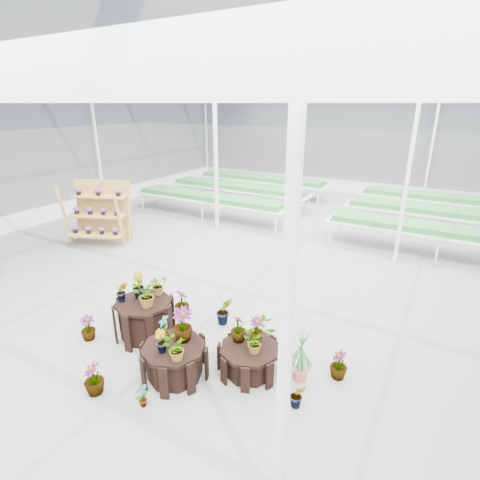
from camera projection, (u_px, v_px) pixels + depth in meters
The scene contains 10 objects.
ground_plane at pixel (231, 294), 8.74m from camera, with size 24.00×24.00×0.00m, color gray.
greenhouse_shell at pixel (231, 200), 7.96m from camera, with size 18.00×24.00×4.50m, color white, non-canonical shape.
steel_frame at pixel (231, 200), 7.96m from camera, with size 18.00×24.00×4.50m, color silver, non-canonical shape.
nursery_benches at pixel (327, 207), 14.45m from camera, with size 16.00×7.00×0.84m, color silver, non-canonical shape.
plinth_tall at pixel (145, 319), 7.06m from camera, with size 1.09×1.09×0.74m, color black.
plinth_mid at pixel (175, 361), 6.04m from camera, with size 1.06×1.06×0.56m, color black.
plinth_low at pixel (249, 359), 6.16m from camera, with size 1.03×1.03×0.46m, color black.
shelf_rack at pixel (98, 213), 11.61m from camera, with size 1.85×0.98×1.95m, color #A47937, non-canonical shape.
bird_table at pixel (90, 213), 12.21m from camera, with size 0.39×0.39×1.62m, color tan, non-canonical shape.
nursery_plants at pixel (197, 324), 6.60m from camera, with size 4.89×3.04×1.24m.
Camera 1 is at (4.04, -6.63, 4.20)m, focal length 28.00 mm.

